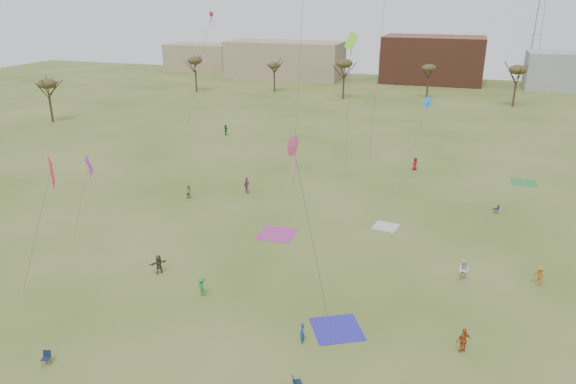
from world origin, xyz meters
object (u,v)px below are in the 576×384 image
(camp_chair_right, at_px, (496,210))
(flyer_near_right, at_px, (302,333))
(flyer_near_center, at_px, (202,287))
(radio_tower, at_px, (540,7))
(spectator_fore_a, at_px, (464,340))
(camp_chair_center, at_px, (297,384))
(camp_chair_left, at_px, (46,360))

(camp_chair_right, bearing_deg, flyer_near_right, -37.20)
(flyer_near_center, bearing_deg, radio_tower, -71.56)
(spectator_fore_a, distance_m, radio_tower, 126.33)
(camp_chair_center, distance_m, radio_tower, 134.37)
(camp_chair_center, bearing_deg, flyer_near_center, 19.14)
(flyer_near_center, height_order, spectator_fore_a, spectator_fore_a)
(camp_chair_left, xyz_separation_m, radio_tower, (39.35, 133.86, 18.95))
(flyer_near_center, height_order, radio_tower, radio_tower)
(flyer_near_right, height_order, radio_tower, radio_tower)
(camp_chair_left, xyz_separation_m, camp_chair_center, (15.86, 2.92, 0.00))
(flyer_near_center, xyz_separation_m, camp_chair_left, (-5.67, -10.63, -0.52))
(flyer_near_center, relative_size, spectator_fore_a, 0.88)
(flyer_near_right, bearing_deg, flyer_near_center, -132.13)
(camp_chair_left, xyz_separation_m, camp_chair_right, (28.10, 35.91, 0.00))
(camp_chair_center, bearing_deg, flyer_near_right, -20.63)
(camp_chair_left, relative_size, radio_tower, 0.02)
(flyer_near_right, distance_m, radio_tower, 130.24)
(camp_chair_left, bearing_deg, flyer_near_right, 8.79)
(spectator_fore_a, height_order, camp_chair_right, spectator_fore_a)
(spectator_fore_a, distance_m, camp_chair_left, 27.01)
(flyer_near_center, height_order, camp_chair_left, flyer_near_center)
(spectator_fore_a, relative_size, camp_chair_right, 2.05)
(spectator_fore_a, xyz_separation_m, camp_chair_left, (-25.21, -9.67, -0.63))
(camp_chair_left, distance_m, camp_chair_center, 16.13)
(radio_tower, bearing_deg, flyer_near_right, -100.96)
(radio_tower, bearing_deg, spectator_fore_a, -96.50)
(camp_chair_right, xyz_separation_m, radio_tower, (11.25, 97.95, 18.95))
(camp_chair_right, bearing_deg, flyer_near_center, -53.94)
(spectator_fore_a, height_order, radio_tower, radio_tower)
(camp_chair_right, relative_size, radio_tower, 0.02)
(flyer_near_right, xyz_separation_m, camp_chair_right, (13.25, 28.63, -0.50))
(spectator_fore_a, bearing_deg, radio_tower, -131.61)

